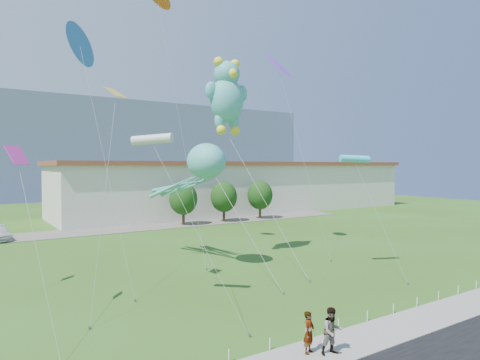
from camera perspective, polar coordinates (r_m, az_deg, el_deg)
name	(u,v)px	position (r m, az deg, el deg)	size (l,w,h in m)	color
ground	(303,325)	(21.78, 8.46, -18.61)	(160.00, 160.00, 0.00)	#325016
sidewalk	(347,344)	(19.94, 14.08, -20.49)	(80.00, 2.50, 0.10)	gray
parking_strip	(102,231)	(52.57, -17.97, -6.44)	(70.00, 6.00, 0.06)	#59544C
hill_ridge	(18,148)	(135.98, -27.49, 3.82)	(160.00, 50.00, 25.00)	slate
warehouse	(244,186)	(71.31, 0.58, -0.84)	(61.00, 15.00, 8.20)	beige
rope_fence	(323,329)	(20.80, 10.98, -18.90)	(26.05, 0.05, 0.50)	white
tree_near	(183,199)	(54.73, -7.56, -2.49)	(3.60, 3.60, 5.47)	#3F2B19
tree_mid	(224,197)	(57.57, -2.17, -2.25)	(3.60, 3.60, 5.47)	#3F2B19
tree_far	(260,195)	(60.87, 2.68, -2.02)	(3.60, 3.60, 5.47)	#3F2B19
pedestrian_left	(309,332)	(18.41, 9.19, -19.41)	(0.62, 0.40, 1.69)	gray
pedestrian_right	(332,331)	(18.44, 12.20, -19.08)	(0.91, 0.71, 1.88)	gray
octopus_kite	(198,172)	(32.30, -5.68, 1.09)	(2.62, 14.75, 9.25)	teal
teddy_bear_kite	(227,95)	(34.91, -1.76, 11.33)	(3.84, 10.07, 16.20)	teal
small_kite_purple	(279,69)	(40.11, 5.25, 14.53)	(1.80, 7.49, 17.44)	purple
small_kite_pink	(21,172)	(22.97, -27.21, 0.92)	(1.45, 7.12, 8.59)	#E232A6
small_kite_yellow	(113,115)	(25.45, -16.54, 8.25)	(3.42, 5.18, 12.27)	gold
small_kite_orange	(158,1)	(39.62, -10.86, 22.43)	(1.80, 8.06, 22.84)	#DF5418
small_kite_blue	(81,50)	(32.11, -20.39, 15.98)	(2.01, 8.24, 16.53)	blue
small_kite_cyan	(355,160)	(31.98, 15.09, 2.64)	(0.50, 5.77, 8.55)	#30CADB
small_kite_white	(153,141)	(22.90, -11.55, 5.16)	(2.50, 7.01, 9.45)	silver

